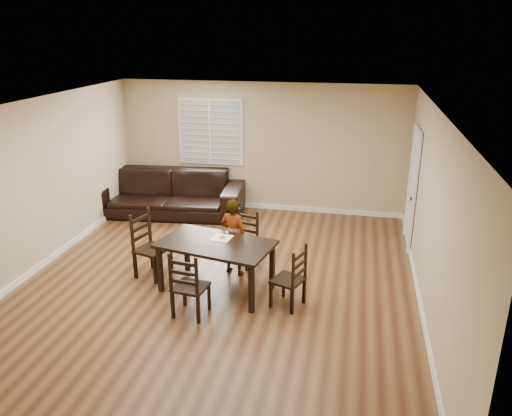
{
  "coord_description": "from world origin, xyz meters",
  "views": [
    {
      "loc": [
        1.97,
        -6.58,
        3.71
      ],
      "look_at": [
        0.44,
        0.77,
        1.0
      ],
      "focal_mm": 35.0,
      "sensor_mm": 36.0,
      "label": 1
    }
  ],
  "objects_px": {
    "chair_near": "(246,239)",
    "sofa": "(169,193)",
    "donut": "(223,237)",
    "chair_right": "(295,281)",
    "chair_left": "(146,246)",
    "dining_table": "(216,248)",
    "chair_far": "(187,289)",
    "child": "(234,237)"
  },
  "relations": [
    {
      "from": "chair_left",
      "to": "donut",
      "type": "bearing_deg",
      "value": -78.19
    },
    {
      "from": "chair_near",
      "to": "sofa",
      "type": "xyz_separation_m",
      "value": [
        -2.11,
        1.96,
        0.04
      ]
    },
    {
      "from": "chair_left",
      "to": "donut",
      "type": "xyz_separation_m",
      "value": [
        1.28,
        -0.09,
        0.31
      ]
    },
    {
      "from": "chair_near",
      "to": "child",
      "type": "relative_size",
      "value": 0.72
    },
    {
      "from": "dining_table",
      "to": "chair_far",
      "type": "distance_m",
      "value": 0.9
    },
    {
      "from": "chair_right",
      "to": "chair_near",
      "type": "bearing_deg",
      "value": -121.52
    },
    {
      "from": "chair_near",
      "to": "child",
      "type": "xyz_separation_m",
      "value": [
        -0.1,
        -0.43,
        0.22
      ]
    },
    {
      "from": "chair_near",
      "to": "chair_far",
      "type": "relative_size",
      "value": 0.94
    },
    {
      "from": "dining_table",
      "to": "chair_right",
      "type": "distance_m",
      "value": 1.27
    },
    {
      "from": "chair_near",
      "to": "chair_right",
      "type": "relative_size",
      "value": 0.98
    },
    {
      "from": "chair_near",
      "to": "sofa",
      "type": "bearing_deg",
      "value": 156.0
    },
    {
      "from": "donut",
      "to": "chair_far",
      "type": "bearing_deg",
      "value": -102.43
    },
    {
      "from": "chair_far",
      "to": "donut",
      "type": "xyz_separation_m",
      "value": [
        0.23,
        1.03,
        0.35
      ]
    },
    {
      "from": "chair_right",
      "to": "donut",
      "type": "xyz_separation_m",
      "value": [
        -1.15,
        0.45,
        0.37
      ]
    },
    {
      "from": "dining_table",
      "to": "child",
      "type": "height_order",
      "value": "child"
    },
    {
      "from": "donut",
      "to": "dining_table",
      "type": "bearing_deg",
      "value": -108.17
    },
    {
      "from": "child",
      "to": "donut",
      "type": "bearing_deg",
      "value": 99.8
    },
    {
      "from": "chair_near",
      "to": "chair_left",
      "type": "bearing_deg",
      "value": -134.09
    },
    {
      "from": "chair_far",
      "to": "child",
      "type": "height_order",
      "value": "child"
    },
    {
      "from": "dining_table",
      "to": "chair_far",
      "type": "xyz_separation_m",
      "value": [
        -0.17,
        -0.85,
        -0.24
      ]
    },
    {
      "from": "dining_table",
      "to": "chair_near",
      "type": "relative_size",
      "value": 1.98
    },
    {
      "from": "chair_near",
      "to": "donut",
      "type": "xyz_separation_m",
      "value": [
        -0.17,
        -0.83,
        0.38
      ]
    },
    {
      "from": "chair_left",
      "to": "donut",
      "type": "relative_size",
      "value": 11.06
    },
    {
      "from": "chair_near",
      "to": "chair_far",
      "type": "distance_m",
      "value": 1.9
    },
    {
      "from": "chair_near",
      "to": "child",
      "type": "height_order",
      "value": "child"
    },
    {
      "from": "chair_far",
      "to": "donut",
      "type": "relative_size",
      "value": 10.14
    },
    {
      "from": "child",
      "to": "donut",
      "type": "relative_size",
      "value": 13.12
    },
    {
      "from": "donut",
      "to": "child",
      "type": "bearing_deg",
      "value": 81.04
    },
    {
      "from": "dining_table",
      "to": "donut",
      "type": "distance_m",
      "value": 0.22
    },
    {
      "from": "sofa",
      "to": "dining_table",
      "type": "bearing_deg",
      "value": -62.97
    },
    {
      "from": "dining_table",
      "to": "chair_right",
      "type": "height_order",
      "value": "chair_right"
    },
    {
      "from": "chair_near",
      "to": "child",
      "type": "distance_m",
      "value": 0.49
    },
    {
      "from": "dining_table",
      "to": "chair_left",
      "type": "bearing_deg",
      "value": 179.59
    },
    {
      "from": "chair_right",
      "to": "donut",
      "type": "distance_m",
      "value": 1.29
    },
    {
      "from": "chair_near",
      "to": "chair_far",
      "type": "bearing_deg",
      "value": -83.08
    },
    {
      "from": "dining_table",
      "to": "donut",
      "type": "relative_size",
      "value": 18.76
    },
    {
      "from": "chair_left",
      "to": "chair_right",
      "type": "height_order",
      "value": "chair_left"
    },
    {
      "from": "chair_right",
      "to": "dining_table",
      "type": "bearing_deg",
      "value": -81.75
    },
    {
      "from": "chair_right",
      "to": "sofa",
      "type": "distance_m",
      "value": 4.47
    },
    {
      "from": "donut",
      "to": "chair_right",
      "type": "bearing_deg",
      "value": -21.25
    },
    {
      "from": "dining_table",
      "to": "chair_left",
      "type": "relative_size",
      "value": 1.7
    },
    {
      "from": "chair_right",
      "to": "chair_left",
      "type": "bearing_deg",
      "value": -81.54
    }
  ]
}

